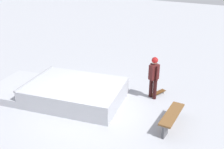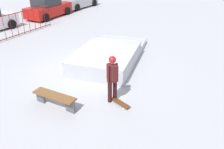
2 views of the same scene
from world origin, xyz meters
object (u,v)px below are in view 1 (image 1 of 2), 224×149
(skate_ramp, at_px, (65,91))
(skateboard, at_px, (158,93))
(skater, at_px, (154,75))
(park_bench, at_px, (172,117))

(skate_ramp, xyz_separation_m, skateboard, (-2.97, -2.36, -0.24))
(skater, height_order, park_bench, skater)
(skateboard, bearing_deg, skate_ramp, 145.87)
(skater, bearing_deg, skateboard, 11.28)
(skater, distance_m, skateboard, 1.01)
(skateboard, height_order, park_bench, park_bench)
(skater, xyz_separation_m, park_bench, (-1.36, 1.46, -0.65))
(skater, bearing_deg, park_bench, -115.26)
(skate_ramp, xyz_separation_m, park_bench, (-4.26, -0.51, 0.04))
(skater, xyz_separation_m, skateboard, (-0.07, -0.38, -0.93))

